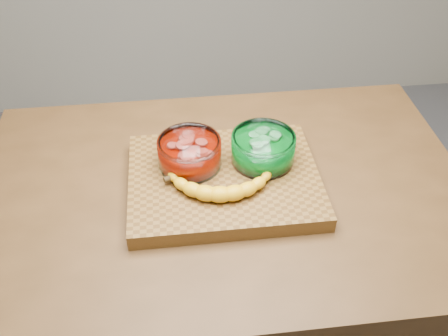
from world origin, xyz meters
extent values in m
cube|color=#4A2F16|center=(0.00, 0.00, 0.45)|extent=(1.20, 0.80, 0.90)
cube|color=brown|center=(0.00, 0.00, 0.92)|extent=(0.45, 0.35, 0.04)
cylinder|color=white|center=(-0.08, 0.05, 0.98)|extent=(0.15, 0.15, 0.07)
cylinder|color=#BC1300|center=(-0.08, 0.05, 0.97)|extent=(0.13, 0.13, 0.04)
cylinder|color=#EE5D4B|center=(-0.08, 0.05, 0.99)|extent=(0.12, 0.12, 0.02)
cylinder|color=white|center=(0.10, 0.04, 0.98)|extent=(0.15, 0.15, 0.07)
cylinder|color=#038D20|center=(0.10, 0.04, 0.97)|extent=(0.13, 0.13, 0.04)
cylinder|color=#66DA73|center=(0.10, 0.04, 0.99)|extent=(0.13, 0.13, 0.02)
camera|label=1|loc=(-0.10, -0.87, 1.73)|focal=40.00mm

